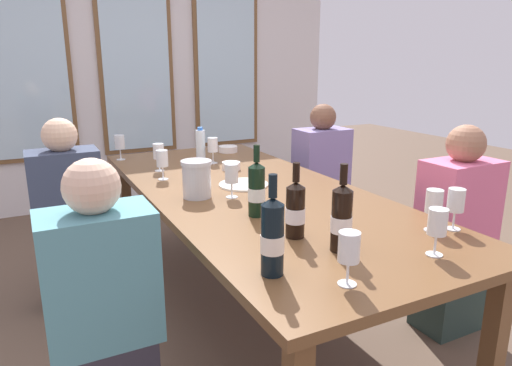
# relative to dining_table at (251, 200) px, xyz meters

# --- Properties ---
(ground_plane) EXTENTS (12.00, 12.00, 0.00)m
(ground_plane) POSITION_rel_dining_table_xyz_m (0.00, 0.00, -0.68)
(ground_plane) COLOR brown
(back_wall_with_windows) EXTENTS (4.27, 0.10, 2.90)m
(back_wall_with_windows) POSITION_rel_dining_table_xyz_m (0.00, 2.53, 0.77)
(back_wall_with_windows) COLOR silver
(back_wall_with_windows) RESTS_ON ground
(dining_table) EXTENTS (1.07, 2.56, 0.74)m
(dining_table) POSITION_rel_dining_table_xyz_m (0.00, 0.00, 0.00)
(dining_table) COLOR brown
(dining_table) RESTS_ON ground
(white_plate_0) EXTENTS (0.27, 0.27, 0.01)m
(white_plate_0) POSITION_rel_dining_table_xyz_m (-0.00, 0.10, 0.07)
(white_plate_0) COLOR white
(white_plate_0) RESTS_ON dining_table
(metal_pitcher) EXTENTS (0.16, 0.16, 0.19)m
(metal_pitcher) POSITION_rel_dining_table_xyz_m (-0.31, -0.00, 0.16)
(metal_pitcher) COLOR silver
(metal_pitcher) RESTS_ON dining_table
(wine_bottle_0) EXTENTS (0.08, 0.08, 0.34)m
(wine_bottle_0) POSITION_rel_dining_table_xyz_m (-0.39, -0.94, 0.19)
(wine_bottle_0) COLOR black
(wine_bottle_0) RESTS_ON dining_table
(wine_bottle_1) EXTENTS (0.08, 0.08, 0.33)m
(wine_bottle_1) POSITION_rel_dining_table_xyz_m (-0.07, -0.88, 0.19)
(wine_bottle_1) COLOR black
(wine_bottle_1) RESTS_ON dining_table
(wine_bottle_2) EXTENTS (0.08, 0.08, 0.30)m
(wine_bottle_2) POSITION_rel_dining_table_xyz_m (-0.15, -0.69, 0.17)
(wine_bottle_2) COLOR black
(wine_bottle_2) RESTS_ON dining_table
(wine_bottle_3) EXTENTS (0.08, 0.08, 0.32)m
(wine_bottle_3) POSITION_rel_dining_table_xyz_m (-0.17, -0.39, 0.18)
(wine_bottle_3) COLOR black
(wine_bottle_3) RESTS_ON dining_table
(tasting_bowl_0) EXTENTS (0.14, 0.14, 0.05)m
(tasting_bowl_0) POSITION_rel_dining_table_xyz_m (0.31, 1.01, 0.08)
(tasting_bowl_0) COLOR white
(tasting_bowl_0) RESTS_ON dining_table
(tasting_bowl_1) EXTENTS (0.12, 0.12, 0.05)m
(tasting_bowl_1) POSITION_rel_dining_table_xyz_m (0.09, 0.47, 0.09)
(tasting_bowl_1) COLOR white
(tasting_bowl_1) RESTS_ON dining_table
(water_bottle) EXTENTS (0.06, 0.06, 0.24)m
(water_bottle) POSITION_rel_dining_table_xyz_m (0.00, 0.77, 0.17)
(water_bottle) COLOR white
(water_bottle) RESTS_ON dining_table
(wine_glass_0) EXTENTS (0.07, 0.07, 0.17)m
(wine_glass_0) POSITION_rel_dining_table_xyz_m (0.47, -0.92, 0.18)
(wine_glass_0) COLOR white
(wine_glass_0) RESTS_ON dining_table
(wine_glass_1) EXTENTS (0.07, 0.07, 0.17)m
(wine_glass_1) POSITION_rel_dining_table_xyz_m (0.20, -1.07, 0.18)
(wine_glass_1) COLOR white
(wine_glass_1) RESTS_ON dining_table
(wine_glass_2) EXTENTS (0.07, 0.07, 0.17)m
(wine_glass_2) POSITION_rel_dining_table_xyz_m (-0.36, 0.43, 0.18)
(wine_glass_2) COLOR white
(wine_glass_2) RESTS_ON dining_table
(wine_glass_3) EXTENTS (0.07, 0.07, 0.17)m
(wine_glass_3) POSITION_rel_dining_table_xyz_m (-0.32, 0.65, 0.18)
(wine_glass_3) COLOR white
(wine_glass_3) RESTS_ON dining_table
(wine_glass_4) EXTENTS (0.07, 0.07, 0.17)m
(wine_glass_4) POSITION_rel_dining_table_xyz_m (-0.15, -0.09, 0.18)
(wine_glass_4) COLOR white
(wine_glass_4) RESTS_ON dining_table
(wine_glass_5) EXTENTS (0.07, 0.07, 0.17)m
(wine_glass_5) POSITION_rel_dining_table_xyz_m (0.38, -0.89, 0.18)
(wine_glass_5) COLOR white
(wine_glass_5) RESTS_ON dining_table
(wine_glass_6) EXTENTS (0.07, 0.07, 0.17)m
(wine_glass_6) POSITION_rel_dining_table_xyz_m (-0.47, 1.10, 0.18)
(wine_glass_6) COLOR white
(wine_glass_6) RESTS_ON dining_table
(wine_glass_7) EXTENTS (0.07, 0.07, 0.17)m
(wine_glass_7) POSITION_rel_dining_table_xyz_m (-0.22, -1.11, 0.18)
(wine_glass_7) COLOR white
(wine_glass_7) RESTS_ON dining_table
(wine_glass_8) EXTENTS (0.07, 0.07, 0.17)m
(wine_glass_8) POSITION_rel_dining_table_xyz_m (0.06, 0.70, 0.18)
(wine_glass_8) COLOR white
(wine_glass_8) RESTS_ON dining_table
(seated_person_0) EXTENTS (0.38, 0.24, 1.11)m
(seated_person_0) POSITION_rel_dining_table_xyz_m (-0.88, -0.60, -0.15)
(seated_person_0) COLOR #322F3B
(seated_person_0) RESTS_ON ground
(seated_person_1) EXTENTS (0.38, 0.24, 1.11)m
(seated_person_1) POSITION_rel_dining_table_xyz_m (0.88, -0.61, -0.15)
(seated_person_1) COLOR #283933
(seated_person_1) RESTS_ON ground
(seated_person_2) EXTENTS (0.38, 0.24, 1.11)m
(seated_person_2) POSITION_rel_dining_table_xyz_m (-0.88, 0.59, -0.15)
(seated_person_2) COLOR #2A3338
(seated_person_2) RESTS_ON ground
(seated_person_3) EXTENTS (0.38, 0.24, 1.11)m
(seated_person_3) POSITION_rel_dining_table_xyz_m (0.88, 0.61, -0.15)
(seated_person_3) COLOR #2B322B
(seated_person_3) RESTS_ON ground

